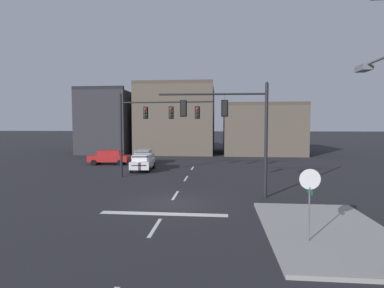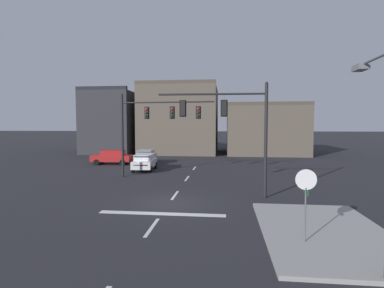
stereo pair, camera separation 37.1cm
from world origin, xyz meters
name	(u,v)px [view 1 (the left image)]	position (x,y,z in m)	size (l,w,h in m)	color
ground_plane	(170,204)	(0.00, 0.00, 0.00)	(400.00, 400.00, 0.00)	#232328
sidewalk_near_corner	(327,231)	(7.17, -4.00, 0.07)	(5.00, 8.00, 0.15)	gray
stop_bar_paint	(164,214)	(0.00, -2.00, 0.00)	(6.40, 0.50, 0.01)	silver
lane_centreline	(175,195)	(0.00, 2.00, 0.00)	(0.16, 26.40, 0.01)	silver
signal_mast_near_side	(235,121)	(3.71, 1.91, 4.64)	(6.63, 0.41, 7.01)	black
signal_mast_far_side	(150,120)	(-3.04, 8.06, 4.82)	(7.91, 0.67, 7.11)	black
stop_sign	(310,187)	(6.06, -5.31, 2.14)	(0.76, 0.64, 2.83)	#56565B
car_lot_nearside	(109,157)	(-9.57, 16.07, 0.86)	(4.56, 2.17, 1.61)	#A81E1E
car_lot_middle	(144,156)	(-5.84, 16.80, 0.86)	(2.14, 4.54, 1.61)	#9EA0A5
car_lot_farside	(143,162)	(-4.68, 11.98, 0.86)	(2.22, 4.57, 1.61)	silver
building_row	(185,124)	(-2.89, 31.94, 4.54)	(33.69, 13.60, 10.76)	#2D2D33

